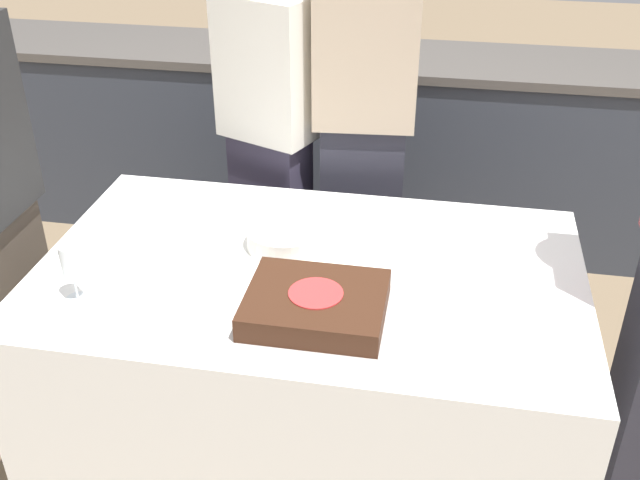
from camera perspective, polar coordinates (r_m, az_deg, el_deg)
ground_plane at (r=2.72m, az=-0.68°, el=-15.19°), size 14.00×14.00×0.00m
back_counter at (r=3.77m, az=3.89°, el=7.27°), size 4.40×0.58×0.92m
dining_table at (r=2.47m, az=-0.73°, el=-9.26°), size 1.64×1.01×0.73m
cake at (r=2.03m, az=-0.32°, el=-4.97°), size 0.42×0.36×0.08m
plate_stack at (r=2.34m, az=-2.71°, el=0.21°), size 0.24×0.24×0.07m
wine_glass at (r=2.16m, az=-18.45°, el=-1.69°), size 0.07×0.07×0.18m
side_plate_near_cake at (r=2.30m, az=0.26°, el=-1.35°), size 0.19×0.19×0.00m
person_cutting_cake at (r=2.81m, az=3.34°, el=8.58°), size 0.38×0.23×1.71m
person_standing_back at (r=2.89m, az=-3.92°, el=8.06°), size 0.40×0.32×1.59m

